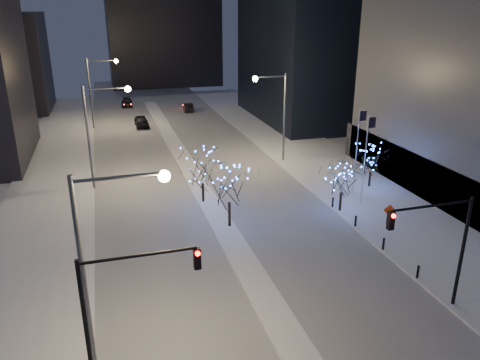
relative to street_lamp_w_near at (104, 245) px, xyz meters
name	(u,v)px	position (x,y,z in m)	size (l,w,h in m)	color
ground	(296,351)	(8.94, -2.00, -6.50)	(160.00, 160.00, 0.00)	silver
road	(181,156)	(8.94, 33.00, -6.49)	(20.00, 130.00, 0.02)	#9FA3AD
median	(189,169)	(8.94, 28.00, -6.42)	(2.00, 80.00, 0.15)	white
east_sidewalk	(358,187)	(23.94, 18.00, -6.42)	(10.00, 90.00, 0.15)	white
west_sidewalk	(44,222)	(-5.06, 18.00, -6.42)	(8.00, 90.00, 0.15)	white
street_lamp_w_near	(104,245)	(0.00, 0.00, 0.00)	(4.40, 0.56, 10.00)	#595E66
street_lamp_w_mid	(99,123)	(0.00, 25.00, 0.00)	(4.40, 0.56, 10.00)	#595E66
street_lamp_w_far	(97,84)	(0.00, 50.00, 0.00)	(4.40, 0.56, 10.00)	#595E66
street_lamp_east	(277,106)	(19.02, 28.00, -0.05)	(3.90, 0.56, 10.00)	#595E66
traffic_signal_west	(121,300)	(0.50, -2.00, -1.74)	(5.26, 0.43, 7.00)	black
traffic_signal_east	(442,238)	(17.88, -1.00, -1.74)	(5.26, 0.43, 7.00)	black
flagpoles	(362,150)	(22.30, 15.25, -1.70)	(1.35, 2.60, 8.00)	silver
bollards	(369,232)	(19.14, 8.00, -5.90)	(0.16, 12.16, 0.90)	black
car_near	(141,122)	(5.78, 49.34, -5.70)	(1.89, 4.69, 1.60)	black
car_mid	(188,107)	(14.45, 58.38, -5.80)	(1.48, 4.24, 1.40)	black
car_far	(127,102)	(4.68, 65.71, -5.82)	(1.92, 4.71, 1.37)	black
holiday_tree_median_near	(229,185)	(9.44, 12.96, -2.80)	(4.20, 4.20, 5.37)	black
holiday_tree_median_far	(202,168)	(8.47, 18.52, -3.16)	(4.89, 4.89, 4.96)	black
holiday_tree_plaza_near	(342,179)	(19.44, 13.20, -3.46)	(3.89, 3.89, 4.41)	black
holiday_tree_plaza_far	(372,160)	(24.99, 17.67, -3.68)	(3.54, 3.54, 4.18)	black
construction_sign	(389,212)	(22.02, 9.76, -5.37)	(0.93, 0.40, 1.63)	black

